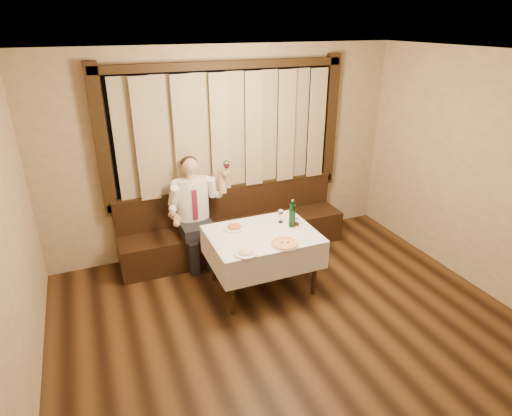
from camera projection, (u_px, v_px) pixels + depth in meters
name	position (u px, v px, depth m)	size (l,w,h in m)	color
room	(292.00, 197.00, 4.15)	(5.01, 6.01, 2.81)	black
banquette	(234.00, 231.00, 6.11)	(3.20, 0.61, 0.94)	black
dining_table	(262.00, 241.00, 5.11)	(1.27, 0.97, 0.76)	black
pizza	(285.00, 244.00, 4.80)	(0.32, 0.32, 0.03)	white
pasta_red	(234.00, 225.00, 5.16)	(0.28, 0.28, 0.09)	white
pasta_cream	(246.00, 251.00, 4.60)	(0.26, 0.26, 0.09)	white
green_bottle	(292.00, 215.00, 5.17)	(0.08, 0.08, 0.35)	#0E421F
table_wine_glass	(281.00, 213.00, 5.28)	(0.07, 0.07, 0.18)	white
cruet_caddy	(294.00, 222.00, 5.24)	(0.12, 0.08, 0.11)	black
seated_man	(194.00, 204.00, 5.61)	(0.82, 0.62, 1.47)	black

